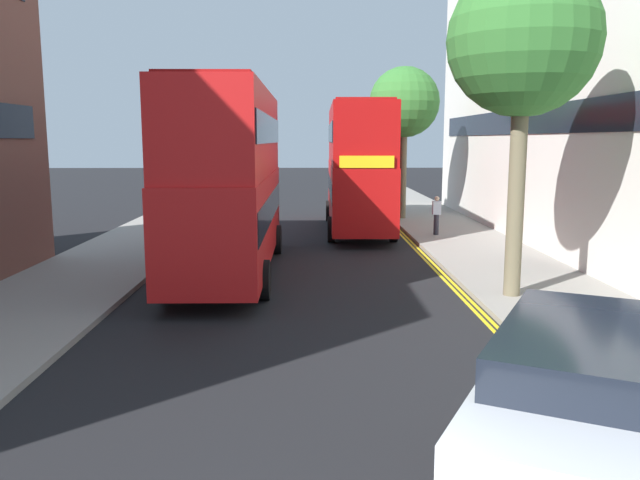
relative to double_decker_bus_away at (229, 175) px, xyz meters
The scene contains 10 objects.
sidewalk_right 9.16m from the double_decker_bus_away, ahead, with size 4.00×80.00×0.14m, color gray.
sidewalk_left 5.25m from the double_decker_bus_away, behind, with size 4.00×80.00×0.14m, color gray.
kerb_line_outer 7.47m from the double_decker_bus_away, 15.99° to the right, with size 0.10×56.00×0.01m, color yellow.
kerb_line_inner 7.33m from the double_decker_bus_away, 16.36° to the right, with size 0.10×56.00×0.01m, color yellow.
double_decker_bus_away is the anchor object (origin of this frame).
double_decker_bus_oncoming 10.37m from the double_decker_bus_away, 63.52° to the left, with size 2.94×10.85×5.64m.
taxi_minivan 14.27m from the double_decker_bus_away, 68.07° to the right, with size 3.85×5.13×2.12m.
pedestrian_far 10.64m from the double_decker_bus_away, 41.98° to the left, with size 0.34×0.22×1.62m.
street_tree_near 14.89m from the double_decker_bus_away, 60.61° to the left, with size 3.48×3.48×7.53m.
street_tree_mid 9.06m from the double_decker_bus_away, 24.86° to the right, with size 3.71×3.71×8.20m.
Camera 1 is at (0.24, -3.51, 4.10)m, focal length 35.72 mm.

